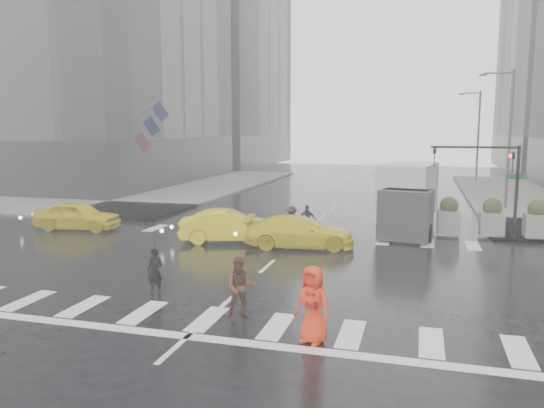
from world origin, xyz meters
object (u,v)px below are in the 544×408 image
(box_truck, at_px, (407,196))
(taxi_front, at_px, (77,216))
(traffic_signal_pole, at_px, (495,172))
(pedestrian_orange, at_px, (313,304))
(pedestrian_brown, at_px, (241,287))
(taxi_mid, at_px, (229,226))

(box_truck, bearing_deg, taxi_front, -156.95)
(traffic_signal_pole, relative_size, pedestrian_orange, 2.30)
(traffic_signal_pole, distance_m, box_truck, 4.31)
(taxi_front, height_order, box_truck, box_truck)
(traffic_signal_pole, bearing_deg, pedestrian_brown, -121.01)
(taxi_front, relative_size, box_truck, 0.68)
(pedestrian_orange, xyz_separation_m, taxi_front, (-14.88, 11.29, -0.23))
(taxi_mid, bearing_deg, box_truck, -77.32)
(pedestrian_brown, bearing_deg, taxi_mid, 93.09)
(traffic_signal_pole, bearing_deg, box_truck, 171.26)
(box_truck, bearing_deg, traffic_signal_pole, 0.37)
(pedestrian_brown, height_order, box_truck, box_truck)
(taxi_front, height_order, taxi_mid, taxi_mid)
(traffic_signal_pole, distance_m, pedestrian_brown, 16.03)
(taxi_front, xyz_separation_m, taxi_mid, (8.73, -0.69, 0.00))
(traffic_signal_pole, distance_m, pedestrian_orange, 16.08)
(pedestrian_orange, xyz_separation_m, taxi_mid, (-6.15, 10.59, -0.23))
(taxi_mid, relative_size, box_truck, 0.70)
(taxi_front, bearing_deg, pedestrian_brown, -135.69)
(pedestrian_brown, bearing_deg, taxi_front, 122.14)
(traffic_signal_pole, bearing_deg, taxi_mid, -160.64)
(box_truck, bearing_deg, pedestrian_orange, -87.63)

